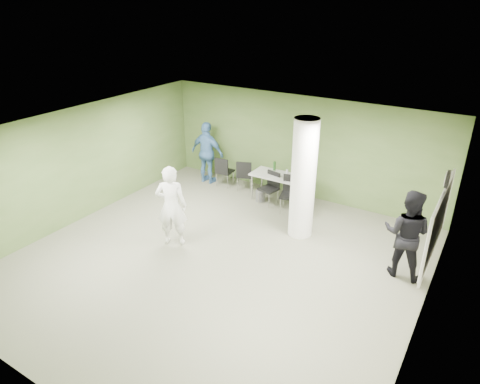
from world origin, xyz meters
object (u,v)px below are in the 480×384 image
Objects in this scene: folding_table at (281,177)px; man_blue at (207,153)px; chair_back_left at (224,170)px; man_black at (407,234)px; woman_white at (171,206)px.

man_blue reaches higher than folding_table.
man_blue is (-0.57, 0.01, 0.40)m from chair_back_left.
man_black reaches higher than folding_table.
woman_white is at bearing -108.86° from folding_table.
man_black is 6.29m from man_blue.
woman_white is at bearing 99.33° from chair_back_left.
man_black reaches higher than chair_back_left.
woman_white is (-1.07, -3.20, 0.22)m from folding_table.
woman_white reaches higher than man_black.
chair_back_left is 0.49× the size of man_blue.
woman_white reaches higher than chair_back_left.
man_black is (4.66, 1.51, -0.01)m from woman_white.
folding_table is 0.88× the size of man_blue.
chair_back_left is 0.48× the size of woman_white.
folding_table reaches higher than chair_back_left.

